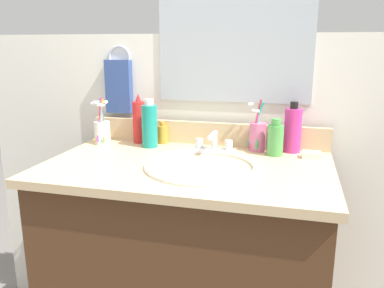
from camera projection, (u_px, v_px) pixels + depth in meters
name	position (u px, v px, depth m)	size (l,w,h in m)	color
vanity_cabinet	(187.00, 281.00, 1.44)	(0.92, 0.54, 0.84)	#4C2D19
countertop	(187.00, 168.00, 1.33)	(0.96, 0.59, 0.03)	#D1B284
backsplash	(206.00, 133.00, 1.59)	(0.96, 0.02, 0.09)	#D1B284
back_wall	(208.00, 189.00, 1.71)	(2.06, 0.04, 1.30)	white
mirror_panel	(235.00, 29.00, 1.50)	(0.60, 0.01, 0.56)	#B2BCC6
towel_ring	(119.00, 57.00, 1.64)	(0.10, 0.10, 0.01)	silver
hand_towel	(119.00, 87.00, 1.66)	(0.11, 0.04, 0.22)	#334C8C
sink_basin	(202.00, 176.00, 1.30)	(0.38, 0.38, 0.11)	white
faucet	(214.00, 145.00, 1.47)	(0.16, 0.10, 0.08)	silver
bottle_oil_amber	(163.00, 134.00, 1.60)	(0.04, 0.04, 0.09)	gold
bottle_toner_green	(275.00, 139.00, 1.42)	(0.06, 0.06, 0.13)	#4C9E4C
bottle_soap_pink	(293.00, 130.00, 1.46)	(0.06, 0.06, 0.19)	#D8338C
bottle_spray_red	(139.00, 121.00, 1.60)	(0.05, 0.05, 0.20)	red
bottle_mouthwash_teal	(150.00, 125.00, 1.53)	(0.06, 0.06, 0.19)	teal
cup_white_ceramic	(102.00, 130.00, 1.59)	(0.06, 0.09, 0.19)	white
cup_pink	(257.00, 135.00, 1.49)	(0.07, 0.08, 0.19)	#D16693
soap_bar	(312.00, 155.00, 1.39)	(0.06, 0.04, 0.02)	white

